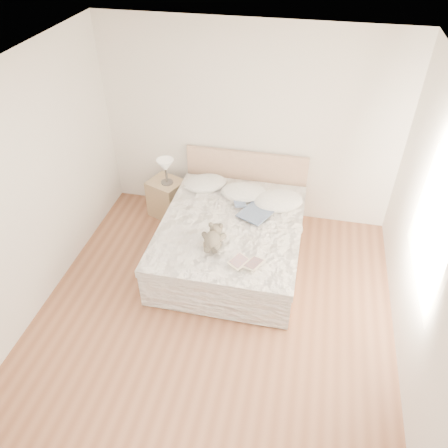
{
  "coord_description": "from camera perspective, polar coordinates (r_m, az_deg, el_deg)",
  "views": [
    {
      "loc": [
        0.8,
        -3.02,
        3.94
      ],
      "look_at": [
        -0.08,
        1.05,
        0.62
      ],
      "focal_mm": 35.0,
      "sensor_mm": 36.0,
      "label": 1
    }
  ],
  "objects": [
    {
      "name": "pillow_middle",
      "position": [
        5.85,
        2.58,
        4.17
      ],
      "size": [
        0.65,
        0.48,
        0.18
      ],
      "primitive_type": "ellipsoid",
      "rotation": [
        0.0,
        0.0,
        0.09
      ],
      "color": "white",
      "rests_on": "bed"
    },
    {
      "name": "wall_left",
      "position": [
        4.87,
        -25.61,
        2.17
      ],
      "size": [
        0.02,
        4.5,
        2.7
      ],
      "primitive_type": "cube",
      "color": "white",
      "rests_on": "ground"
    },
    {
      "name": "ceiling",
      "position": [
        3.36,
        -2.62,
        16.89
      ],
      "size": [
        4.0,
        4.5,
        0.0
      ],
      "primitive_type": "cube",
      "color": "white",
      "rests_on": "ground"
    },
    {
      "name": "floor",
      "position": [
        5.03,
        -1.72,
        -13.04
      ],
      "size": [
        4.0,
        4.5,
        0.0
      ],
      "primitive_type": "cube",
      "color": "brown",
      "rests_on": "ground"
    },
    {
      "name": "teddy_bear",
      "position": [
        4.99,
        -1.54,
        -2.68
      ],
      "size": [
        0.28,
        0.38,
        0.19
      ],
      "primitive_type": null,
      "rotation": [
        0.0,
        0.0,
        0.1
      ],
      "color": "#60584A",
      "rests_on": "bed"
    },
    {
      "name": "photo_book",
      "position": [
        6.0,
        -3.8,
        5.0
      ],
      "size": [
        0.31,
        0.23,
        0.02
      ],
      "primitive_type": "cube",
      "rotation": [
        0.0,
        0.0,
        0.09
      ],
      "color": "white",
      "rests_on": "bed"
    },
    {
      "name": "window",
      "position": [
        4.32,
        25.52,
        -1.05
      ],
      "size": [
        0.02,
        1.3,
        1.1
      ],
      "primitive_type": "cube",
      "color": "white",
      "rests_on": "wall_right"
    },
    {
      "name": "pillow_left",
      "position": [
        6.03,
        -2.45,
        5.34
      ],
      "size": [
        0.71,
        0.62,
        0.18
      ],
      "primitive_type": "ellipsoid",
      "rotation": [
        0.0,
        0.0,
        0.42
      ],
      "color": "white",
      "rests_on": "bed"
    },
    {
      "name": "table_lamp",
      "position": [
        6.09,
        -7.64,
        7.45
      ],
      "size": [
        0.3,
        0.3,
        0.37
      ],
      "color": "#48443F",
      "rests_on": "nightstand"
    },
    {
      "name": "nightstand",
      "position": [
        6.42,
        -7.49,
        3.42
      ],
      "size": [
        0.57,
        0.54,
        0.56
      ],
      "primitive_type": "cube",
      "rotation": [
        0.0,
        0.0,
        -0.37
      ],
      "color": "tan",
      "rests_on": "floor"
    },
    {
      "name": "wall_right",
      "position": [
        4.16,
        25.88,
        -4.71
      ],
      "size": [
        0.02,
        4.5,
        2.7
      ],
      "primitive_type": "cube",
      "color": "white",
      "rests_on": "ground"
    },
    {
      "name": "pillow_right",
      "position": [
        5.73,
        7.14,
        3.04
      ],
      "size": [
        0.77,
        0.66,
        0.19
      ],
      "primitive_type": "ellipsoid",
      "rotation": [
        0.0,
        0.0,
        0.39
      ],
      "color": "white",
      "rests_on": "bed"
    },
    {
      "name": "wall_back",
      "position": [
        5.93,
        3.24,
        12.59
      ],
      "size": [
        4.0,
        0.02,
        2.7
      ],
      "primitive_type": "cube",
      "color": "white",
      "rests_on": "ground"
    },
    {
      "name": "blouse",
      "position": [
        5.54,
        4.46,
        1.71
      ],
      "size": [
        0.74,
        0.75,
        0.02
      ],
      "primitive_type": null,
      "rotation": [
        0.0,
        0.0,
        -0.44
      ],
      "color": "#405272",
      "rests_on": "bed"
    },
    {
      "name": "bed",
      "position": [
        5.62,
        1.06,
        -1.72
      ],
      "size": [
        1.72,
        2.14,
        1.0
      ],
      "color": "tan",
      "rests_on": "floor"
    },
    {
      "name": "childrens_book",
      "position": [
        4.8,
        2.91,
        -5.08
      ],
      "size": [
        0.41,
        0.36,
        0.02
      ],
      "primitive_type": "cube",
      "rotation": [
        0.0,
        0.0,
        -0.48
      ],
      "color": "beige",
      "rests_on": "bed"
    }
  ]
}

